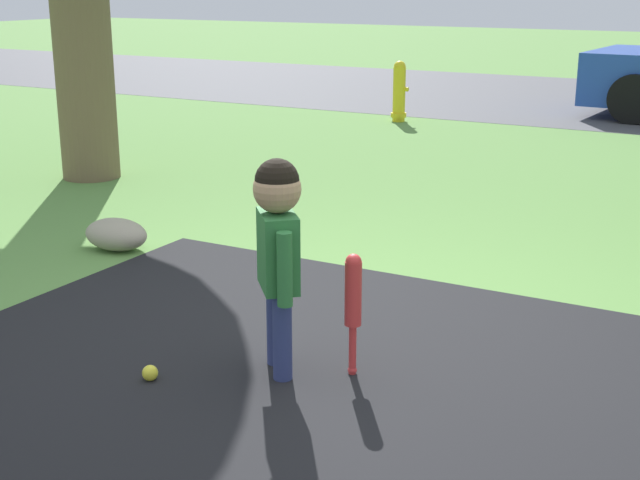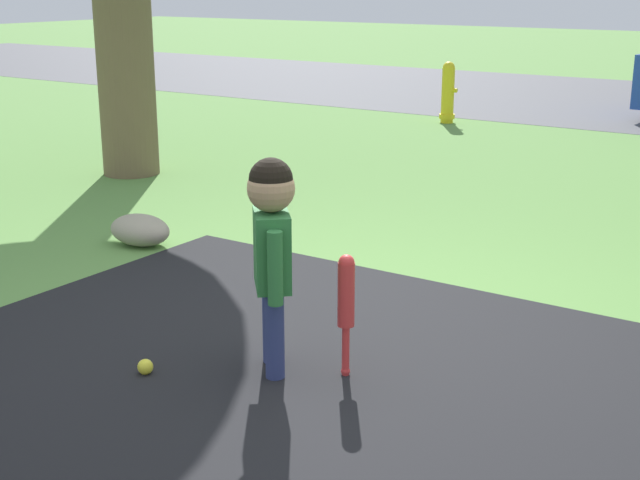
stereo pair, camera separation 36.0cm
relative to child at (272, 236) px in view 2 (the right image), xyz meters
name	(u,v)px [view 2 (the right image)]	position (x,y,z in m)	size (l,w,h in m)	color
ground_plane	(335,329)	(-0.04, 0.60, -0.67)	(60.00, 60.00, 0.00)	#5B8C42
child	(272,236)	(0.00, 0.00, 0.00)	(0.31, 0.34, 1.04)	navy
baseball_bat	(346,299)	(0.32, 0.14, -0.29)	(0.08, 0.08, 0.60)	red
sports_ball	(145,367)	(-0.48, -0.38, -0.64)	(0.08, 0.08, 0.08)	yellow
fire_hydrant	(448,93)	(-2.71, 7.42, -0.29)	(0.23, 0.20, 0.79)	yellow
edging_rock	(140,230)	(-2.04, 1.16, -0.56)	(0.48, 0.33, 0.22)	#9E937F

